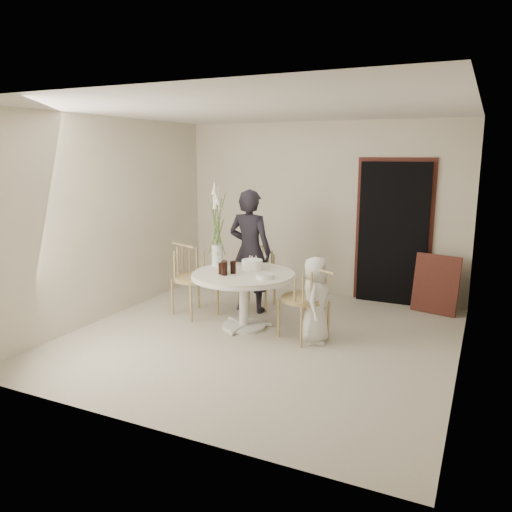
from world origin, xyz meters
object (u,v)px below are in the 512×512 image
at_px(boy, 315,300).
at_px(birthday_cake, 252,265).
at_px(flower_vase, 217,229).
at_px(girl, 250,251).
at_px(table, 244,281).
at_px(chair_left, 189,269).
at_px(chair_far, 260,267).
at_px(chair_right, 311,293).

bearing_deg(boy, birthday_cake, 64.16).
relative_size(boy, flower_vase, 0.91).
bearing_deg(boy, girl, 49.20).
bearing_deg(flower_vase, table, -23.75).
distance_m(chair_left, girl, 0.89).
relative_size(table, chair_far, 1.50).
relative_size(table, girl, 0.77).
distance_m(table, flower_vase, 0.83).
xyz_separation_m(table, girl, (-0.24, 0.68, 0.25)).
distance_m(table, boy, 1.00).
height_order(chair_far, girl, girl).
bearing_deg(chair_far, table, -82.05).
bearing_deg(chair_left, flower_vase, -67.94).
xyz_separation_m(chair_right, girl, (-1.18, 0.78, 0.27)).
height_order(girl, boy, girl).
xyz_separation_m(boy, flower_vase, (-1.49, 0.31, 0.72)).
bearing_deg(girl, chair_left, 32.93).
xyz_separation_m(table, boy, (0.99, -0.09, -0.10)).
xyz_separation_m(chair_left, birthday_cake, (0.99, -0.01, 0.16)).
bearing_deg(chair_far, birthday_cake, -77.54).
bearing_deg(girl, chair_far, -90.12).
bearing_deg(girl, chair_right, 147.30).
bearing_deg(flower_vase, chair_right, -12.61).
xyz_separation_m(chair_far, birthday_cake, (0.25, -0.80, 0.22)).
bearing_deg(flower_vase, birthday_cake, -1.17).
relative_size(boy, birthday_cake, 3.86).
height_order(chair_far, birthday_cake, birthday_cake).
relative_size(chair_far, birthday_cake, 3.29).
distance_m(girl, birthday_cake, 0.54).
bearing_deg(girl, table, 110.29).
relative_size(chair_far, boy, 0.85).
height_order(chair_left, flower_vase, flower_vase).
bearing_deg(chair_left, girl, -35.54).
xyz_separation_m(girl, flower_vase, (-0.26, -0.46, 0.37)).
distance_m(chair_far, girl, 0.44).
relative_size(chair_far, chair_right, 0.96).
distance_m(chair_right, girl, 1.44).
height_order(table, boy, boy).
distance_m(girl, boy, 1.49).
xyz_separation_m(table, birthday_cake, (0.02, 0.21, 0.18)).
relative_size(chair_left, birthday_cake, 3.63).
relative_size(table, chair_right, 1.43).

